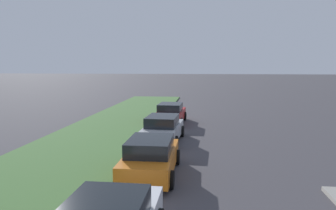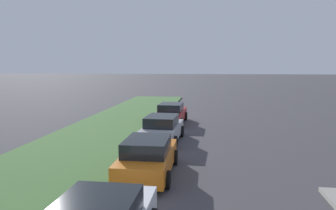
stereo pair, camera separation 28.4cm
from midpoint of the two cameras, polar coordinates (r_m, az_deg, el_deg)
grass_median at (r=13.19m, az=-22.21°, el=-11.75°), size 60.00×6.00×0.12m
parked_car_orange at (r=12.34m, az=-2.99°, el=-9.32°), size 4.31×2.04×1.47m
parked_car_silver at (r=17.55m, az=-0.59°, el=-4.33°), size 4.38×2.17×1.47m
parked_car_red at (r=23.03m, az=0.94°, el=-1.55°), size 4.36×2.14×1.47m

